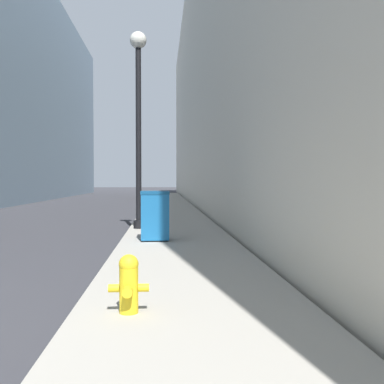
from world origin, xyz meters
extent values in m
cube|color=#9E998E|center=(5.29, 18.00, 0.07)|extent=(2.86, 60.00, 0.14)
cube|color=beige|center=(12.82, 26.00, 8.59)|extent=(12.00, 60.00, 17.19)
cylinder|color=yellow|center=(4.52, 1.51, 0.40)|extent=(0.21, 0.21, 0.51)
sphere|color=yellow|center=(4.52, 1.51, 0.69)|extent=(0.22, 0.22, 0.22)
cylinder|color=yellow|center=(4.52, 1.51, 0.76)|extent=(0.06, 0.06, 0.05)
cylinder|color=yellow|center=(4.52, 1.34, 0.42)|extent=(0.11, 0.12, 0.11)
cylinder|color=yellow|center=(4.35, 1.51, 0.42)|extent=(0.12, 0.09, 0.09)
cylinder|color=yellow|center=(4.69, 1.51, 0.42)|extent=(0.12, 0.09, 0.09)
cube|color=#19609E|center=(4.72, 7.32, 0.73)|extent=(0.68, 0.65, 1.11)
cube|color=navy|center=(4.72, 7.32, 1.33)|extent=(0.70, 0.67, 0.08)
cylinder|color=black|center=(4.43, 7.59, 0.22)|extent=(0.05, 0.16, 0.16)
cylinder|color=black|center=(5.01, 7.59, 0.22)|extent=(0.05, 0.16, 0.16)
cylinder|color=black|center=(4.17, 9.99, 0.27)|extent=(0.32, 0.32, 0.25)
cylinder|color=black|center=(4.17, 9.99, 2.93)|extent=(0.17, 0.17, 5.57)
sphere|color=silver|center=(4.17, 9.99, 5.92)|extent=(0.51, 0.51, 0.51)
camera|label=1|loc=(4.90, -3.28, 1.63)|focal=40.00mm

